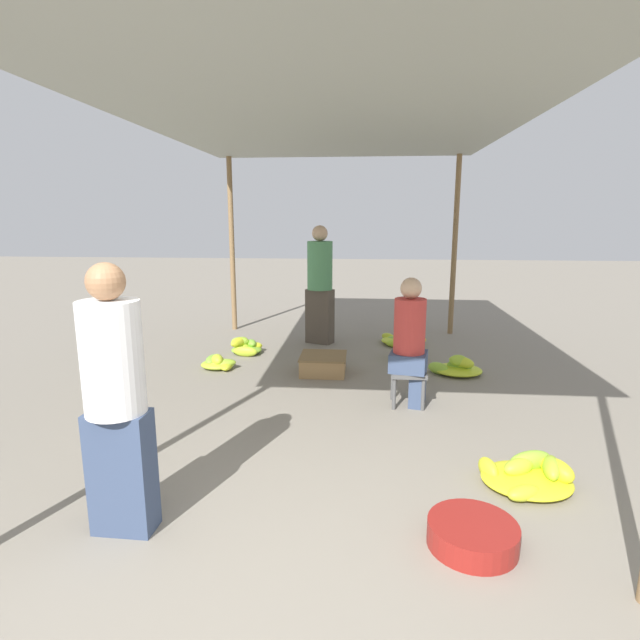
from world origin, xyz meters
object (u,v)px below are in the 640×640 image
object	(u,v)px
banana_pile_left_1	(246,347)
stool	(408,377)
vendor_seated	(411,341)
crate_near	(323,364)
shopper_walking_mid	(320,283)
banana_pile_left_0	(219,363)
vendor_foreground	(116,398)
basin_black	(472,534)
banana_pile_right_1	(456,368)
banana_pile_right_3	(407,353)
banana_pile_right_0	(402,341)
banana_pile_right_2	(528,474)

from	to	relation	value
banana_pile_left_1	stool	bearing A→B (deg)	-40.11
vendor_seated	banana_pile_left_1	size ratio (longest dim) A/B	2.93
crate_near	shopper_walking_mid	xyz separation A→B (m)	(-0.17, 1.44, 0.77)
banana_pile_left_0	shopper_walking_mid	size ratio (longest dim) A/B	0.27
crate_near	vendor_foreground	bearing A→B (deg)	-106.35
stool	basin_black	bearing A→B (deg)	-84.94
banana_pile_right_1	banana_pile_right_3	size ratio (longest dim) A/B	1.07
vendor_seated	crate_near	world-z (taller)	vendor_seated
banana_pile_right_3	banana_pile_left_1	bearing A→B (deg)	178.17
basin_black	banana_pile_right_0	size ratio (longest dim) A/B	0.73
vendor_seated	banana_pile_right_2	xyz separation A→B (m)	(0.69, -1.44, -0.56)
vendor_foreground	banana_pile_left_0	world-z (taller)	vendor_foreground
banana_pile_left_1	vendor_seated	bearing A→B (deg)	-39.82
banana_pile_right_2	banana_pile_right_0	bearing A→B (deg)	98.56
banana_pile_left_0	banana_pile_right_1	size ratio (longest dim) A/B	0.69
stool	banana_pile_left_0	size ratio (longest dim) A/B	0.78
vendor_foreground	vendor_seated	world-z (taller)	vendor_foreground
banana_pile_left_0	banana_pile_right_2	bearing A→B (deg)	-40.34
banana_pile_right_0	banana_pile_left_1	bearing A→B (deg)	-162.07
banana_pile_left_0	vendor_foreground	bearing A→B (deg)	-83.36
shopper_walking_mid	banana_pile_right_3	bearing A→B (deg)	-32.11
vendor_foreground	shopper_walking_mid	size ratio (longest dim) A/B	0.93
vendor_foreground	shopper_walking_mid	distance (m)	4.59
stool	vendor_foreground	bearing A→B (deg)	-130.04
stool	shopper_walking_mid	xyz separation A→B (m)	(-1.07, 2.38, 0.59)
stool	banana_pile_left_1	distance (m)	2.64
basin_black	banana_pile_right_3	distance (m)	3.76
basin_black	banana_pile_left_0	distance (m)	3.93
banana_pile_right_3	vendor_foreground	bearing A→B (deg)	-117.18
basin_black	banana_pile_right_0	bearing A→B (deg)	90.78
banana_pile_left_0	banana_pile_right_1	world-z (taller)	banana_pile_right_1
banana_pile_right_1	banana_pile_right_3	bearing A→B (deg)	130.55
basin_black	banana_pile_left_0	bearing A→B (deg)	127.00
banana_pile_right_2	shopper_walking_mid	size ratio (longest dim) A/B	0.41
stool	banana_pile_left_1	world-z (taller)	stool
banana_pile_right_1	vendor_foreground	bearing A→B (deg)	-127.70
banana_pile_right_0	banana_pile_right_3	world-z (taller)	banana_pile_right_3
vendor_seated	basin_black	size ratio (longest dim) A/B	2.50
stool	banana_pile_right_3	distance (m)	1.64
banana_pile_right_0	banana_pile_right_2	size ratio (longest dim) A/B	1.00
basin_black	vendor_seated	bearing A→B (deg)	94.61
stool	banana_pile_right_1	size ratio (longest dim) A/B	0.54
vendor_seated	stool	bearing A→B (deg)	-168.19
vendor_seated	banana_pile_right_2	distance (m)	1.69
banana_pile_right_0	banana_pile_right_2	distance (m)	3.87
vendor_foreground	stool	world-z (taller)	vendor_foreground
shopper_walking_mid	banana_pile_right_0	bearing A→B (deg)	0.34
crate_near	shopper_walking_mid	distance (m)	1.64
vendor_foreground	stool	bearing A→B (deg)	49.96
stool	vendor_seated	distance (m)	0.36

